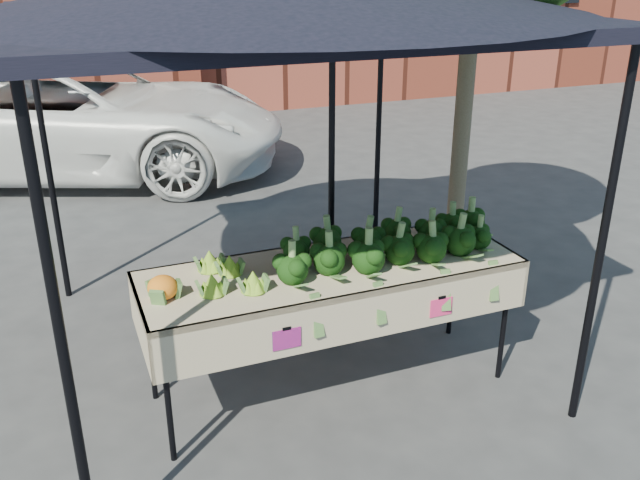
{
  "coord_description": "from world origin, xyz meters",
  "views": [
    {
      "loc": [
        -1.36,
        -3.55,
        2.71
      ],
      "look_at": [
        0.11,
        0.22,
        1.0
      ],
      "focal_mm": 38.27,
      "sensor_mm": 36.0,
      "label": 1
    }
  ],
  "objects": [
    {
      "name": "cauliflower_pair",
      "position": [
        -0.94,
        -0.03,
        0.99
      ],
      "size": [
        0.19,
        0.19,
        0.17
      ],
      "primitive_type": "ellipsoid",
      "color": "orange",
      "rests_on": "table"
    },
    {
      "name": "table",
      "position": [
        0.11,
        0.02,
        0.45
      ],
      "size": [
        2.41,
        0.82,
        0.9
      ],
      "color": "tan",
      "rests_on": "ground"
    },
    {
      "name": "romanesco_cluster",
      "position": [
        -0.55,
        0.06,
        0.99
      ],
      "size": [
        0.42,
        0.56,
        0.19
      ],
      "primitive_type": "ellipsoid",
      "color": "#A3BA32",
      "rests_on": "table"
    },
    {
      "name": "ground",
      "position": [
        0.0,
        0.0,
        0.0
      ],
      "size": [
        90.0,
        90.0,
        0.0
      ],
      "primitive_type": "plane",
      "color": "#323235"
    },
    {
      "name": "canopy",
      "position": [
        -0.02,
        0.63,
        1.37
      ],
      "size": [
        3.16,
        3.16,
        2.74
      ],
      "primitive_type": null,
      "color": "black",
      "rests_on": "ground"
    },
    {
      "name": "street_tree",
      "position": [
        1.54,
        0.86,
        1.93
      ],
      "size": [
        1.96,
        1.96,
        3.86
      ],
      "primitive_type": null,
      "color": "#1E4C14",
      "rests_on": "ground"
    },
    {
      "name": "broccoli_heap",
      "position": [
        0.5,
        0.05,
        1.02
      ],
      "size": [
        1.59,
        0.56,
        0.25
      ],
      "primitive_type": "ellipsoid",
      "color": "black",
      "rests_on": "table"
    }
  ]
}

